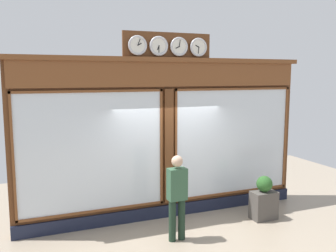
% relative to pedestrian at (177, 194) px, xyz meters
% --- Properties ---
extents(shop_facade, '(6.76, 0.42, 4.11)m').
position_rel_pedestrian_xyz_m(shop_facade, '(-0.29, -1.32, 0.89)').
color(shop_facade, '#5B3319').
rests_on(shop_facade, ground_plane).
extents(pedestrian, '(0.37, 0.23, 1.69)m').
position_rel_pedestrian_xyz_m(pedestrian, '(0.00, 0.00, 0.00)').
color(pedestrian, '#1C2F21').
rests_on(pedestrian, ground_plane).
extents(planter_box, '(0.56, 0.36, 0.63)m').
position_rel_pedestrian_xyz_m(planter_box, '(-2.23, -0.27, -0.61)').
color(planter_box, '#4C4742').
rests_on(planter_box, ground_plane).
extents(planter_shrub, '(0.36, 0.36, 0.36)m').
position_rel_pedestrian_xyz_m(planter_shrub, '(-2.23, -0.27, -0.12)').
color(planter_shrub, '#285623').
rests_on(planter_shrub, planter_box).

